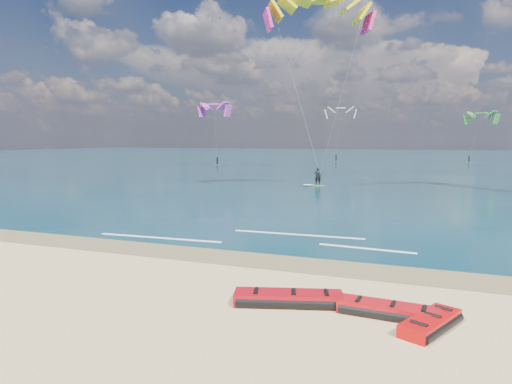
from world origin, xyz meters
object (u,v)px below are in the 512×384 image
packed_kite_left (288,304)px  kitesurfer_main (318,88)px  packed_kite_mid (387,316)px  packed_kite_right (430,329)px

packed_kite_left → kitesurfer_main: bearing=85.2°
packed_kite_left → kitesurfer_main: 32.29m
packed_kite_left → packed_kite_mid: packed_kite_left is taller
packed_kite_left → packed_kite_right: size_ratio=1.42×
packed_kite_right → kitesurfer_main: kitesurfer_main is taller
packed_kite_left → packed_kite_mid: 2.81m
packed_kite_left → kitesurfer_main: size_ratio=0.18×
packed_kite_mid → packed_kite_right: bearing=-21.0°
packed_kite_right → packed_kite_mid: bearing=89.6°
packed_kite_left → kitesurfer_main: kitesurfer_main is taller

